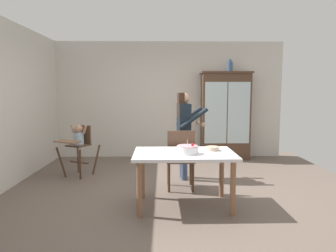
{
  "coord_description": "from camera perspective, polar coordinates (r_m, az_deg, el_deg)",
  "views": [
    {
      "loc": [
        -0.15,
        -4.65,
        1.55
      ],
      "look_at": [
        -0.05,
        0.7,
        0.95
      ],
      "focal_mm": 32.94,
      "sensor_mm": 36.0,
      "label": 1
    }
  ],
  "objects": [
    {
      "name": "ground_plane",
      "position": [
        4.91,
        0.73,
        -12.02
      ],
      "size": [
        6.24,
        6.24,
        0.0
      ],
      "primitive_type": "plane",
      "color": "#66564C"
    },
    {
      "name": "wall_back",
      "position": [
        7.29,
        0.11,
        4.83
      ],
      "size": [
        5.32,
        0.06,
        2.7
      ],
      "primitive_type": "cube",
      "color": "beige",
      "rests_on": "ground_plane"
    },
    {
      "name": "china_cabinet",
      "position": [
        7.19,
        10.55,
        1.94
      ],
      "size": [
        1.15,
        0.48,
        2.0
      ],
      "color": "#4C3323",
      "rests_on": "ground_plane"
    },
    {
      "name": "ceramic_vase",
      "position": [
        7.21,
        11.37,
        10.77
      ],
      "size": [
        0.13,
        0.13,
        0.27
      ],
      "color": "#3D567F",
      "rests_on": "china_cabinet"
    },
    {
      "name": "high_chair_with_toddler",
      "position": [
        5.87,
        -16.22,
        -2.64
      ],
      "size": [
        0.77,
        0.83,
        0.95
      ],
      "rotation": [
        0.0,
        0.0,
        -0.46
      ],
      "color": "#4C3323",
      "rests_on": "ground_plane"
    },
    {
      "name": "adult_person",
      "position": [
        5.42,
        3.0,
        0.23
      ],
      "size": [
        0.54,
        0.52,
        1.53
      ],
      "rotation": [
        0.0,
        0.0,
        1.68
      ],
      "color": "#3D4C6B",
      "rests_on": "ground_plane"
    },
    {
      "name": "dining_table",
      "position": [
        4.17,
        3.01,
        -6.29
      ],
      "size": [
        1.35,
        0.89,
        0.74
      ],
      "color": "silver",
      "rests_on": "ground_plane"
    },
    {
      "name": "birthday_cake",
      "position": [
        4.05,
        3.62,
        -4.38
      ],
      "size": [
        0.28,
        0.28,
        0.19
      ],
      "color": "white",
      "rests_on": "dining_table"
    },
    {
      "name": "serving_bowl",
      "position": [
        4.31,
        8.25,
        -4.14
      ],
      "size": [
        0.18,
        0.18,
        0.05
      ],
      "primitive_type": "cylinder",
      "color": "#C6AD93",
      "rests_on": "dining_table"
    },
    {
      "name": "dining_chair_far_side",
      "position": [
        4.82,
        2.37,
        -5.51
      ],
      "size": [
        0.44,
        0.44,
        0.96
      ],
      "rotation": [
        0.0,
        0.0,
        3.15
      ],
      "color": "#4C3323",
      "rests_on": "ground_plane"
    }
  ]
}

